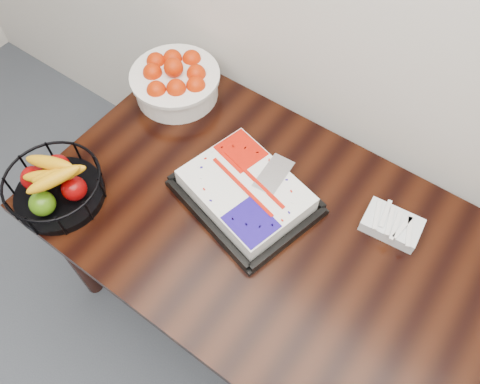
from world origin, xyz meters
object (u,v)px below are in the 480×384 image
Objects in this scene: cake_tray at (246,192)px; tangerine_bowl at (175,76)px; fruit_basket at (55,186)px; table at (307,262)px.

tangerine_bowl is (-0.48, 0.23, 0.05)m from cake_tray.
fruit_basket is (-0.01, -0.58, -0.02)m from tangerine_bowl.
tangerine_bowl is 1.08× the size of fruit_basket.
tangerine_bowl is at bearing 160.41° from table.
cake_tray reaches higher than table.
table is 0.84m from fruit_basket.
table is at bearing 22.27° from fruit_basket.
cake_tray is at bearing 172.61° from table.
cake_tray is 0.60m from fruit_basket.
tangerine_bowl reaches higher than cake_tray.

